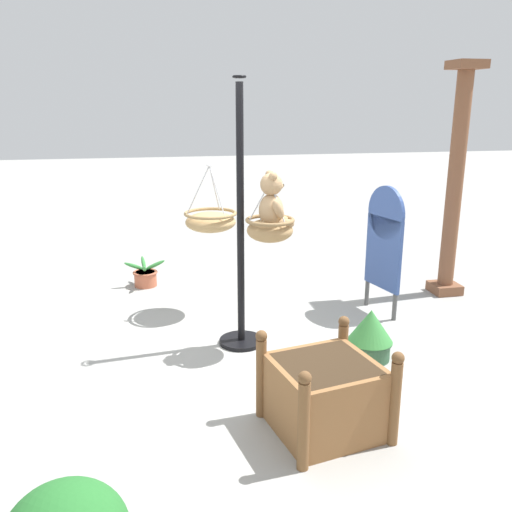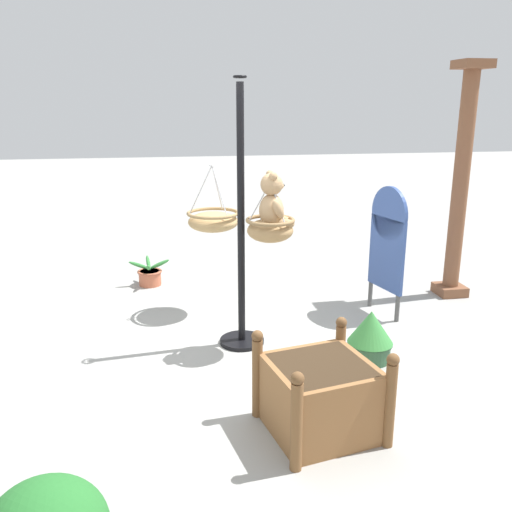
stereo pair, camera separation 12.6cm
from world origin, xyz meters
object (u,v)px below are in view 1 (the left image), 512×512
display_pole_central (241,266)px  greenhouse_pillar_left (455,187)px  potted_plant_flowering_red (370,334)px  display_sign_board (384,239)px  hanging_basket_left_high (211,221)px  wooden_planter_box (325,394)px  potted_plant_bushy_green (145,276)px  hanging_basket_with_teddy (270,229)px  teddy_bear (273,204)px

display_pole_central → greenhouse_pillar_left: 2.99m
display_pole_central → potted_plant_flowering_red: display_pole_central is taller
display_pole_central → display_sign_board: (-0.50, 1.70, 0.06)m
hanging_basket_left_high → wooden_planter_box: hanging_basket_left_high is taller
wooden_planter_box → hanging_basket_left_high: bearing=-168.4°
greenhouse_pillar_left → potted_plant_bushy_green: bearing=-105.4°
hanging_basket_left_high → potted_plant_bushy_green: bearing=-144.8°
hanging_basket_with_teddy → display_sign_board: hanging_basket_with_teddy is taller
display_sign_board → potted_plant_bushy_green: bearing=-119.4°
wooden_planter_box → display_sign_board: (-2.08, 1.36, 0.58)m
wooden_planter_box → potted_plant_bushy_green: (-3.56, -1.26, -0.15)m
hanging_basket_left_high → potted_plant_bushy_green: 1.60m
potted_plant_bushy_green → display_sign_board: 3.10m
potted_plant_flowering_red → hanging_basket_with_teddy: bearing=-116.0°
teddy_bear → potted_plant_flowering_red: size_ratio=1.08×
display_pole_central → potted_plant_flowering_red: 1.37m
teddy_bear → hanging_basket_left_high: size_ratio=0.72×
teddy_bear → wooden_planter_box: 1.83m
hanging_basket_with_teddy → potted_plant_flowering_red: hanging_basket_with_teddy is taller
wooden_planter_box → hanging_basket_with_teddy: bearing=-176.5°
teddy_bear → display_sign_board: size_ratio=0.36×
display_sign_board → teddy_bear: bearing=-65.5°
potted_plant_bushy_green → display_sign_board: bearing=60.6°
display_pole_central → hanging_basket_with_teddy: 0.49m
hanging_basket_with_teddy → hanging_basket_left_high: hanging_basket_left_high is taller
display_pole_central → hanging_basket_left_high: (-0.92, -0.18, 0.26)m
potted_plant_flowering_red → display_sign_board: (-1.07, 0.58, 0.62)m
display_pole_central → potted_plant_bushy_green: bearing=-154.9°
wooden_planter_box → display_sign_board: bearing=146.7°
hanging_basket_with_teddy → potted_plant_bushy_green: size_ratio=1.04×
hanging_basket_with_teddy → greenhouse_pillar_left: 2.77m
hanging_basket_with_teddy → greenhouse_pillar_left: (-1.11, 2.53, 0.15)m
potted_plant_bushy_green → display_pole_central: bearing=25.1°
wooden_planter_box → greenhouse_pillar_left: bearing=136.1°
teddy_bear → display_pole_central: bearing=-118.7°
greenhouse_pillar_left → display_pole_central: bearing=-70.9°
display_pole_central → teddy_bear: bearing=61.3°
hanging_basket_left_high → potted_plant_flowering_red: (1.49, 1.29, -0.82)m
display_pole_central → hanging_basket_with_teddy: size_ratio=4.53×
hanging_basket_left_high → potted_plant_bushy_green: size_ratio=1.36×
potted_plant_flowering_red → potted_plant_bushy_green: bearing=-141.3°
hanging_basket_left_high → potted_plant_bushy_green: hanging_basket_left_high is taller
greenhouse_pillar_left → hanging_basket_left_high: bearing=-89.1°
hanging_basket_left_high → potted_plant_flowering_red: hanging_basket_left_high is taller
hanging_basket_with_teddy → teddy_bear: teddy_bear is taller
greenhouse_pillar_left → display_sign_board: 1.27m
greenhouse_pillar_left → potted_plant_flowering_red: greenhouse_pillar_left is taller
teddy_bear → potted_plant_flowering_red: 1.51m
hanging_basket_left_high → potted_plant_flowering_red: size_ratio=1.51×
teddy_bear → greenhouse_pillar_left: 2.74m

